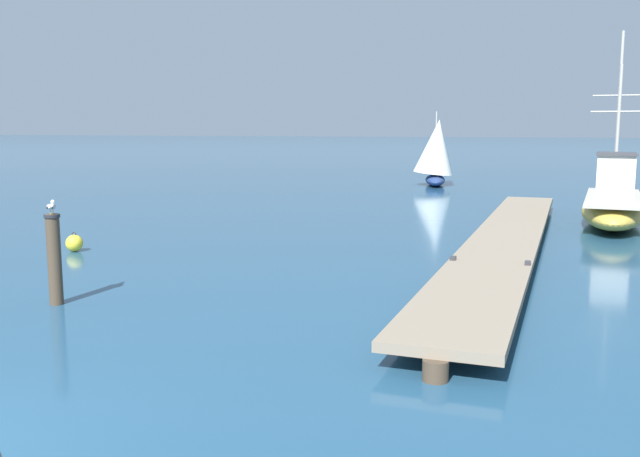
# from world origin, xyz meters

# --- Properties ---
(floating_dock) EXTENTS (2.97, 21.35, 0.53)m
(floating_dock) POSITION_xyz_m (5.69, 14.56, 0.36)
(floating_dock) COLOR gray
(floating_dock) RESTS_ON ground
(fishing_boat_2) EXTENTS (2.77, 8.93, 6.80)m
(fishing_boat_2) POSITION_xyz_m (9.01, 20.59, 0.77)
(fishing_boat_2) COLOR gold
(fishing_boat_2) RESTS_ON ground
(mooring_piling) EXTENTS (0.30, 0.30, 1.75)m
(mooring_piling) POSITION_xyz_m (-2.44, 6.01, 0.91)
(mooring_piling) COLOR #4C3D2D
(mooring_piling) RESTS_ON ground
(perched_seagull) EXTENTS (0.24, 0.36, 0.26)m
(perched_seagull) POSITION_xyz_m (-2.44, 6.01, 1.90)
(perched_seagull) COLOR gold
(perched_seagull) RESTS_ON mooring_piling
(mooring_buoy) EXTENTS (0.47, 0.47, 0.54)m
(mooring_buoy) POSITION_xyz_m (-5.64, 10.95, 0.23)
(mooring_buoy) COLOR yellow
(mooring_buoy) RESTS_ON ground
(distant_sailboat) EXTENTS (2.84, 4.54, 4.20)m
(distant_sailboat) POSITION_xyz_m (1.04, 34.94, 1.91)
(distant_sailboat) COLOR navy
(distant_sailboat) RESTS_ON ground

